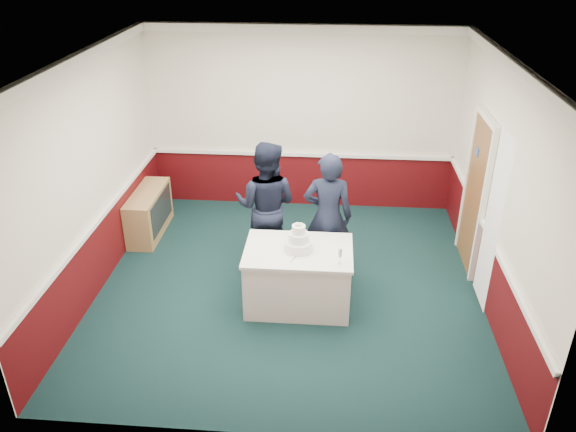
# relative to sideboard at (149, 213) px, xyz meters

# --- Properties ---
(ground) EXTENTS (5.00, 5.00, 0.00)m
(ground) POSITION_rel_sideboard_xyz_m (2.28, -1.27, -0.35)
(ground) COLOR #122A2E
(ground) RESTS_ON ground
(room_shell) EXTENTS (5.00, 5.00, 3.00)m
(room_shell) POSITION_rel_sideboard_xyz_m (2.36, -0.66, 1.62)
(room_shell) COLOR silver
(room_shell) RESTS_ON ground
(sideboard) EXTENTS (0.41, 1.20, 0.70)m
(sideboard) POSITION_rel_sideboard_xyz_m (0.00, 0.00, 0.00)
(sideboard) COLOR #AD7D53
(sideboard) RESTS_ON ground
(cake_table) EXTENTS (1.32, 0.92, 0.79)m
(cake_table) POSITION_rel_sideboard_xyz_m (2.42, -1.65, 0.05)
(cake_table) COLOR white
(cake_table) RESTS_ON ground
(wedding_cake) EXTENTS (0.35, 0.35, 0.36)m
(wedding_cake) POSITION_rel_sideboard_xyz_m (2.42, -1.65, 0.55)
(wedding_cake) COLOR white
(wedding_cake) RESTS_ON cake_table
(cake_knife) EXTENTS (0.10, 0.21, 0.00)m
(cake_knife) POSITION_rel_sideboard_xyz_m (2.39, -1.85, 0.44)
(cake_knife) COLOR silver
(cake_knife) RESTS_ON cake_table
(champagne_flute) EXTENTS (0.05, 0.05, 0.21)m
(champagne_flute) POSITION_rel_sideboard_xyz_m (2.92, -1.93, 0.58)
(champagne_flute) COLOR silver
(champagne_flute) RESTS_ON cake_table
(person_man) EXTENTS (0.99, 0.83, 1.83)m
(person_man) POSITION_rel_sideboard_xyz_m (1.92, -0.73, 0.56)
(person_man) COLOR black
(person_man) RESTS_ON ground
(person_woman) EXTENTS (0.66, 0.44, 1.78)m
(person_woman) POSITION_rel_sideboard_xyz_m (2.76, -0.95, 0.54)
(person_woman) COLOR black
(person_woman) RESTS_ON ground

